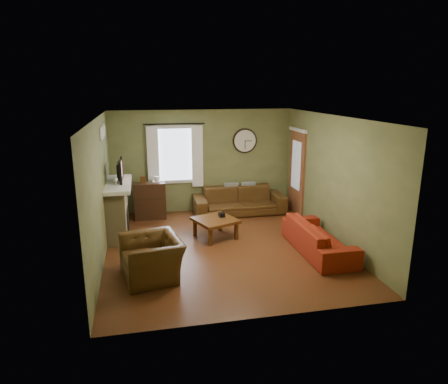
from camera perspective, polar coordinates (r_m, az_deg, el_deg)
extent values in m
cube|color=#542B15|center=(8.16, -0.11, -7.90)|extent=(4.60, 5.20, 0.00)
cube|color=white|center=(7.54, -0.12, 10.64)|extent=(4.60, 5.20, 0.00)
cube|color=olive|center=(7.63, -17.28, 0.11)|extent=(0.00, 5.20, 2.60)
cube|color=olive|center=(8.50, 15.25, 1.73)|extent=(0.00, 5.20, 2.60)
cube|color=olive|center=(10.25, -3.08, 4.41)|extent=(4.60, 0.00, 2.60)
cube|color=olive|center=(5.34, 5.58, -5.56)|extent=(4.60, 0.00, 2.60)
cube|color=tan|center=(8.92, -15.00, -2.64)|extent=(0.40, 1.40, 1.10)
cube|color=black|center=(8.99, -13.68, -4.10)|extent=(0.04, 0.60, 0.55)
cube|color=white|center=(8.77, -15.06, 1.05)|extent=(0.58, 1.60, 0.08)
imported|color=black|center=(8.87, -14.98, 2.63)|extent=(0.08, 0.60, 0.35)
cube|color=#994C3F|center=(8.85, -14.48, 3.01)|extent=(0.02, 0.62, 0.36)
cylinder|color=white|center=(8.25, -17.16, 7.91)|extent=(0.28, 0.28, 0.03)
cylinder|color=white|center=(8.60, -16.97, 8.18)|extent=(0.28, 0.28, 0.03)
cylinder|color=white|center=(8.94, -16.79, 8.43)|extent=(0.28, 0.28, 0.03)
cylinder|color=black|center=(9.92, -7.10, 9.63)|extent=(0.03, 0.03, 1.50)
cube|color=white|center=(10.00, -10.10, 4.81)|extent=(0.28, 0.04, 1.55)
cube|color=white|center=(10.09, -3.83, 5.09)|extent=(0.28, 0.04, 1.55)
cube|color=brown|center=(10.19, 10.34, 2.69)|extent=(0.05, 0.90, 2.10)
imported|color=#4D2A0F|center=(9.84, -10.21, 1.75)|extent=(0.18, 0.25, 0.02)
imported|color=#442C12|center=(10.19, 2.17, -1.21)|extent=(2.30, 0.90, 0.67)
cube|color=gray|center=(10.48, 3.46, 0.44)|extent=(0.38, 0.14, 0.37)
cube|color=gray|center=(10.39, 1.02, 0.34)|extent=(0.37, 0.13, 0.36)
imported|color=maroon|center=(8.07, 13.34, -6.32)|extent=(0.79, 2.02, 0.59)
imported|color=#442C12|center=(6.94, -10.29, -9.24)|extent=(1.13, 1.23, 0.70)
cube|color=black|center=(8.63, -0.34, -3.75)|extent=(0.14, 0.14, 0.09)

